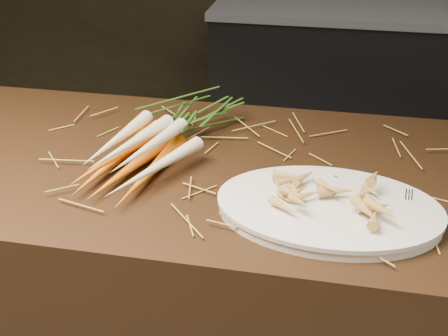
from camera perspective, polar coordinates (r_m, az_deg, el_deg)
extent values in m
cube|color=black|center=(1.50, 8.11, -15.74)|extent=(2.40, 0.70, 0.90)
cube|color=black|center=(3.16, 15.94, 7.65)|extent=(1.80, 0.60, 0.80)
cube|color=#99999E|center=(3.04, 17.03, 15.02)|extent=(1.82, 0.62, 0.04)
cone|color=#E26600|center=(1.24, -11.23, 0.58)|extent=(0.10, 0.30, 0.04)
cone|color=#E26600|center=(1.21, -9.40, 0.10)|extent=(0.12, 0.30, 0.04)
cone|color=#E26600|center=(1.19, -7.49, -0.39)|extent=(0.09, 0.30, 0.04)
cone|color=#E26600|center=(1.20, -10.72, 1.41)|extent=(0.13, 0.30, 0.04)
cone|color=beige|center=(1.22, -10.77, 2.93)|extent=(0.07, 0.28, 0.05)
cone|color=beige|center=(1.18, -9.41, 2.50)|extent=(0.11, 0.28, 0.04)
cone|color=beige|center=(1.17, -7.59, 2.19)|extent=(0.10, 0.28, 0.05)
cone|color=beige|center=(1.15, -7.03, 0.01)|extent=(0.15, 0.26, 0.03)
ellipsoid|color=#33651A|center=(1.39, -3.49, 5.94)|extent=(0.24, 0.30, 0.10)
cube|color=silver|center=(1.07, 18.55, -4.96)|extent=(0.03, 0.16, 0.00)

